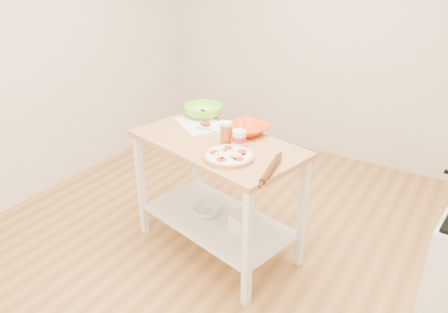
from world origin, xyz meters
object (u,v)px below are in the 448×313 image
prep_island (217,173)px  shelf_bin (240,222)px  pizza (229,156)px  cutting_board (202,124)px  yogurt_tub (239,138)px  shelf_glass_bowl (207,211)px  beer_pint (226,133)px  spatula (205,129)px  orange_bowl (248,129)px  green_bowl (203,111)px  rolling_pin (271,169)px  knife (208,114)px

prep_island → shelf_bin: bearing=-8.5°
pizza → cutting_board: bearing=141.7°
yogurt_tub → shelf_glass_bowl: (-0.27, -0.01, -0.67)m
beer_pint → spatula: bearing=156.1°
orange_bowl → green_bowl: green_bowl is taller
cutting_board → yogurt_tub: yogurt_tub is taller
spatula → rolling_pin: size_ratio=0.44×
spatula → rolling_pin: bearing=-15.0°
knife → yogurt_tub: 0.62m
prep_island → orange_bowl: orange_bowl is taller
pizza → rolling_pin: bearing=-5.1°
pizza → orange_bowl: bearing=102.9°
beer_pint → pizza: bearing=-52.7°
cutting_board → prep_island: bearing=-4.2°
pizza → green_bowl: 0.76m
cutting_board → rolling_pin: 0.88m
knife → rolling_pin: 1.03m
spatula → beer_pint: (0.24, -0.11, 0.06)m
pizza → yogurt_tub: yogurt_tub is taller
pizza → yogurt_tub: (-0.04, 0.19, 0.04)m
prep_island → shelf_glass_bowl: size_ratio=6.72×
prep_island → cutting_board: 0.42m
orange_bowl → knife: bearing=162.5°
green_bowl → yogurt_tub: (0.52, -0.33, 0.01)m
pizza → shelf_bin: 0.61m
spatula → beer_pint: 0.27m
yogurt_tub → green_bowl: bearing=147.6°
pizza → rolling_pin: pizza is taller
knife → rolling_pin: bearing=-5.8°
spatula → knife: size_ratio=0.62×
prep_island → pizza: pizza is taller
orange_bowl → yogurt_tub: 0.23m
beer_pint → prep_island: bearing=179.6°
spatula → orange_bowl: (0.28, 0.13, 0.02)m
cutting_board → orange_bowl: 0.38m
prep_island → yogurt_tub: yogurt_tub is taller
prep_island → orange_bowl: bearing=64.4°
orange_bowl → beer_pint: size_ratio=1.80×
spatula → shelf_bin: bearing=-10.4°
prep_island → rolling_pin: (0.52, -0.21, 0.27)m
cutting_board → orange_bowl: bearing=38.5°
prep_island → pizza: 0.38m
prep_island → green_bowl: (-0.35, 0.34, 0.30)m
knife → orange_bowl: (0.44, -0.14, 0.02)m
pizza → orange_bowl: orange_bowl is taller
cutting_board → shelf_bin: cutting_board is taller
beer_pint → rolling_pin: bearing=-24.8°
knife → cutting_board: bearing=-41.3°
orange_bowl → beer_pint: (-0.04, -0.24, 0.04)m
pizza → spatula: size_ratio=2.10×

